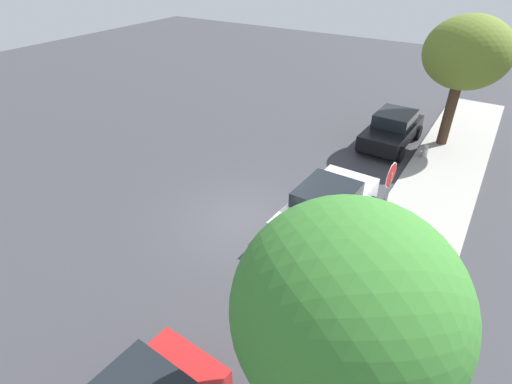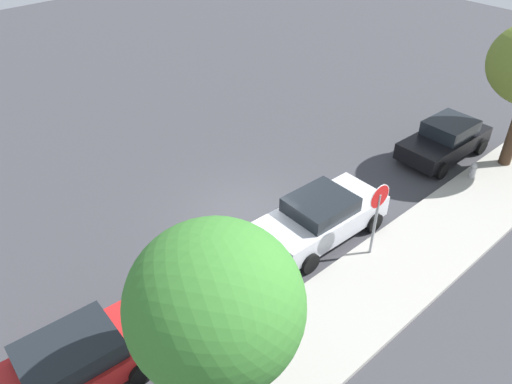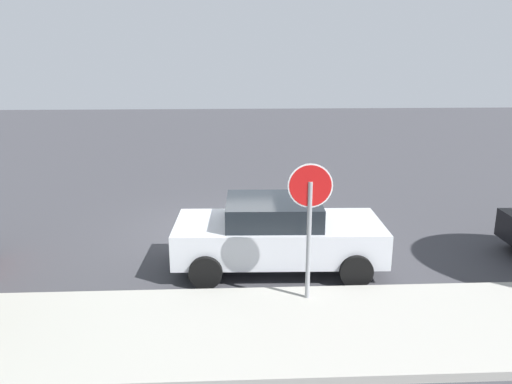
{
  "view_description": "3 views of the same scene",
  "coord_description": "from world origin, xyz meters",
  "px_view_note": "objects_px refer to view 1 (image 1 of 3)",
  "views": [
    {
      "loc": [
        8.78,
        5.91,
        7.77
      ],
      "look_at": [
        0.28,
        0.52,
        1.4
      ],
      "focal_mm": 28.0,
      "sensor_mm": 36.0,
      "label": 1
    },
    {
      "loc": [
        8.41,
        9.85,
        10.2
      ],
      "look_at": [
        -0.0,
        0.48,
        1.21
      ],
      "focal_mm": 35.0,
      "sensor_mm": 36.0,
      "label": 2
    },
    {
      "loc": [
        -0.17,
        11.88,
        4.26
      ],
      "look_at": [
        -0.69,
        1.15,
        1.32
      ],
      "focal_mm": 35.0,
      "sensor_mm": 36.0,
      "label": 3
    }
  ],
  "objects_px": {
    "parked_car_silver": "(327,206)",
    "parked_car_black": "(392,129)",
    "stop_sign": "(388,188)",
    "street_tree_near_corner": "(467,54)",
    "street_tree_mid_block": "(346,311)",
    "fire_hydrant": "(425,152)"
  },
  "relations": [
    {
      "from": "parked_car_silver",
      "to": "street_tree_mid_block",
      "type": "distance_m",
      "value": 7.16
    },
    {
      "from": "fire_hydrant",
      "to": "parked_car_silver",
      "type": "bearing_deg",
      "value": -14.15
    },
    {
      "from": "fire_hydrant",
      "to": "stop_sign",
      "type": "bearing_deg",
      "value": 0.31
    },
    {
      "from": "street_tree_mid_block",
      "to": "street_tree_near_corner",
      "type": "bearing_deg",
      "value": -177.3
    },
    {
      "from": "stop_sign",
      "to": "parked_car_black",
      "type": "distance_m",
      "value": 6.99
    },
    {
      "from": "fire_hydrant",
      "to": "parked_car_black",
      "type": "bearing_deg",
      "value": -114.54
    },
    {
      "from": "parked_car_silver",
      "to": "street_tree_mid_block",
      "type": "bearing_deg",
      "value": 23.83
    },
    {
      "from": "parked_car_black",
      "to": "street_tree_near_corner",
      "type": "relative_size",
      "value": 0.74
    },
    {
      "from": "parked_car_silver",
      "to": "parked_car_black",
      "type": "distance_m",
      "value": 7.1
    },
    {
      "from": "street_tree_mid_block",
      "to": "parked_car_silver",
      "type": "bearing_deg",
      "value": -156.17
    },
    {
      "from": "stop_sign",
      "to": "street_tree_near_corner",
      "type": "height_order",
      "value": "street_tree_near_corner"
    },
    {
      "from": "parked_car_silver",
      "to": "street_tree_near_corner",
      "type": "distance_m",
      "value": 9.05
    },
    {
      "from": "parked_car_silver",
      "to": "fire_hydrant",
      "type": "xyz_separation_m",
      "value": [
        -6.36,
        1.6,
        -0.39
      ]
    },
    {
      "from": "stop_sign",
      "to": "street_tree_near_corner",
      "type": "bearing_deg",
      "value": 177.32
    },
    {
      "from": "street_tree_mid_block",
      "to": "fire_hydrant",
      "type": "height_order",
      "value": "street_tree_mid_block"
    },
    {
      "from": "street_tree_near_corner",
      "to": "street_tree_mid_block",
      "type": "height_order",
      "value": "street_tree_near_corner"
    },
    {
      "from": "street_tree_near_corner",
      "to": "street_tree_mid_block",
      "type": "distance_m",
      "value": 14.29
    },
    {
      "from": "stop_sign",
      "to": "parked_car_silver",
      "type": "distance_m",
      "value": 1.95
    },
    {
      "from": "stop_sign",
      "to": "parked_car_silver",
      "type": "relative_size",
      "value": 0.6
    },
    {
      "from": "parked_car_silver",
      "to": "parked_car_black",
      "type": "bearing_deg",
      "value": -179.76
    },
    {
      "from": "street_tree_mid_block",
      "to": "fire_hydrant",
      "type": "xyz_separation_m",
      "value": [
        -12.41,
        -1.07,
        -3.12
      ]
    },
    {
      "from": "parked_car_silver",
      "to": "parked_car_black",
      "type": "height_order",
      "value": "parked_car_silver"
    }
  ]
}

